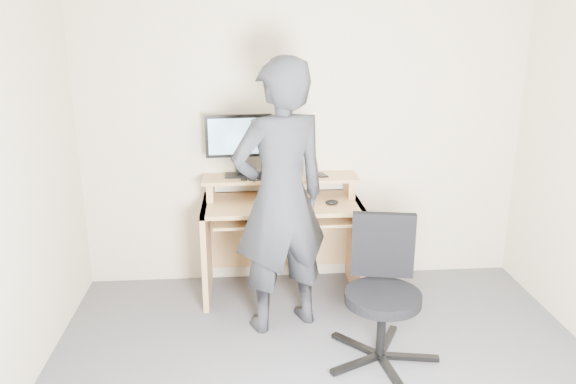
{
  "coord_description": "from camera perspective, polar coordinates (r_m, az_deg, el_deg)",
  "views": [
    {
      "loc": [
        -0.47,
        -2.58,
        2.06
      ],
      "look_at": [
        -0.18,
        1.05,
        0.95
      ],
      "focal_mm": 35.0,
      "sensor_mm": 36.0,
      "label": 1
    }
  ],
  "objects": [
    {
      "name": "back_wall",
      "position": [
        4.43,
        1.67,
        6.42
      ],
      "size": [
        3.5,
        0.02,
        2.5
      ],
      "primitive_type": "cube",
      "color": "#C0B999",
      "rests_on": "ground"
    },
    {
      "name": "desk",
      "position": [
        4.39,
        -0.71,
        -3.21
      ],
      "size": [
        1.2,
        0.6,
        0.91
      ],
      "color": "tan",
      "rests_on": "ground"
    },
    {
      "name": "monitor",
      "position": [
        4.29,
        -5.03,
        5.31
      ],
      "size": [
        0.51,
        0.14,
        0.48
      ],
      "rotation": [
        0.0,
        0.0,
        0.08
      ],
      "color": "black",
      "rests_on": "desk"
    },
    {
      "name": "external_drive",
      "position": [
        4.32,
        -2.12,
        2.89
      ],
      "size": [
        0.1,
        0.14,
        0.2
      ],
      "primitive_type": "cube",
      "rotation": [
        0.0,
        0.0,
        -0.21
      ],
      "color": "black",
      "rests_on": "desk"
    },
    {
      "name": "travel_mug",
      "position": [
        4.31,
        1.42,
        2.86
      ],
      "size": [
        0.09,
        0.09,
        0.2
      ],
      "primitive_type": "cylinder",
      "rotation": [
        0.0,
        0.0,
        -0.0
      ],
      "color": "#B5B4B9",
      "rests_on": "desk"
    },
    {
      "name": "smartphone",
      "position": [
        4.37,
        3.39,
        1.74
      ],
      "size": [
        0.1,
        0.14,
        0.01
      ],
      "primitive_type": "cube",
      "rotation": [
        0.0,
        0.0,
        0.3
      ],
      "color": "black",
      "rests_on": "desk"
    },
    {
      "name": "charger",
      "position": [
        4.25,
        -4.49,
        1.43
      ],
      "size": [
        0.05,
        0.05,
        0.03
      ],
      "primitive_type": "cube",
      "rotation": [
        0.0,
        0.0,
        -0.16
      ],
      "color": "black",
      "rests_on": "desk"
    },
    {
      "name": "headphones",
      "position": [
        4.4,
        -3.77,
        1.87
      ],
      "size": [
        0.17,
        0.17,
        0.06
      ],
      "primitive_type": "torus",
      "rotation": [
        0.26,
        0.0,
        0.11
      ],
      "color": "silver",
      "rests_on": "desk"
    },
    {
      "name": "keyboard",
      "position": [
        4.19,
        -1.2,
        -2.5
      ],
      "size": [
        0.46,
        0.18,
        0.03
      ],
      "primitive_type": "cube",
      "rotation": [
        0.0,
        0.0,
        0.01
      ],
      "color": "black",
      "rests_on": "desk"
    },
    {
      "name": "mouse",
      "position": [
        4.19,
        4.48,
        -1.06
      ],
      "size": [
        0.1,
        0.07,
        0.04
      ],
      "primitive_type": "ellipsoid",
      "rotation": [
        0.0,
        0.0,
        0.04
      ],
      "color": "black",
      "rests_on": "desk"
    },
    {
      "name": "office_chair",
      "position": [
        3.58,
        9.59,
        -9.36
      ],
      "size": [
        0.71,
        0.7,
        0.89
      ],
      "rotation": [
        0.0,
        0.0,
        -0.18
      ],
      "color": "black",
      "rests_on": "ground"
    },
    {
      "name": "person",
      "position": [
        3.72,
        -0.77,
        -0.68
      ],
      "size": [
        0.8,
        0.66,
        1.87
      ],
      "primitive_type": "imported",
      "rotation": [
        0.0,
        0.0,
        3.52
      ],
      "color": "black",
      "rests_on": "ground"
    }
  ]
}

